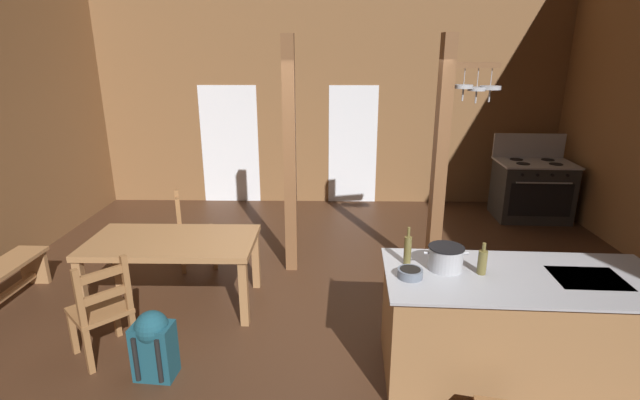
% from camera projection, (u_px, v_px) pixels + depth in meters
% --- Properties ---
extents(ground_plane, '(8.65, 9.01, 0.10)m').
position_uv_depth(ground_plane, '(331.00, 334.00, 4.51)').
color(ground_plane, '#422819').
extents(wall_back, '(8.65, 0.14, 4.42)m').
position_uv_depth(wall_back, '(331.00, 75.00, 7.81)').
color(wall_back, brown).
rests_on(wall_back, ground_plane).
extents(glazed_door_back_left, '(1.00, 0.01, 2.05)m').
position_uv_depth(glazed_door_back_left, '(230.00, 145.00, 8.13)').
color(glazed_door_back_left, white).
rests_on(glazed_door_back_left, ground_plane).
extents(glazed_panel_back_right, '(0.84, 0.01, 2.05)m').
position_uv_depth(glazed_panel_back_right, '(353.00, 145.00, 8.09)').
color(glazed_panel_back_right, white).
rests_on(glazed_panel_back_right, ground_plane).
extents(kitchen_island, '(2.20, 1.06, 0.91)m').
position_uv_depth(kitchen_island, '(518.00, 327.00, 3.73)').
color(kitchen_island, '#9E7044').
rests_on(kitchen_island, ground_plane).
extents(stove_range, '(1.17, 0.86, 1.32)m').
position_uv_depth(stove_range, '(532.00, 189.00, 7.42)').
color(stove_range, '#2A2A2A').
rests_on(stove_range, ground_plane).
extents(support_post_with_pot_rack, '(0.69, 0.26, 2.77)m').
position_uv_depth(support_post_with_pot_rack, '(444.00, 154.00, 5.11)').
color(support_post_with_pot_rack, brown).
rests_on(support_post_with_pot_rack, ground_plane).
extents(support_post_center, '(0.14, 0.14, 2.77)m').
position_uv_depth(support_post_center, '(290.00, 160.00, 5.37)').
color(support_post_center, brown).
rests_on(support_post_center, ground_plane).
extents(dining_table, '(1.70, 0.90, 0.74)m').
position_uv_depth(dining_table, '(173.00, 247.00, 4.77)').
color(dining_table, '#9E7044').
rests_on(dining_table, ground_plane).
extents(ladderback_chair_near_window, '(0.56, 0.56, 0.95)m').
position_uv_depth(ladderback_chair_near_window, '(192.00, 232.00, 5.73)').
color(ladderback_chair_near_window, olive).
rests_on(ladderback_chair_near_window, ground_plane).
extents(ladderback_chair_by_post, '(0.62, 0.62, 0.95)m').
position_uv_depth(ladderback_chair_by_post, '(102.00, 310.00, 3.97)').
color(ladderback_chair_by_post, olive).
rests_on(ladderback_chair_by_post, ground_plane).
extents(backpack, '(0.34, 0.33, 0.60)m').
position_uv_depth(backpack, '(154.00, 343.00, 3.76)').
color(backpack, '#194756').
rests_on(backpack, ground_plane).
extents(stockpot_on_counter, '(0.35, 0.28, 0.19)m').
position_uv_depth(stockpot_on_counter, '(446.00, 258.00, 3.68)').
color(stockpot_on_counter, '#A8AAB2').
rests_on(stockpot_on_counter, kitchen_island).
extents(mixing_bowl_on_counter, '(0.19, 0.19, 0.07)m').
position_uv_depth(mixing_bowl_on_counter, '(410.00, 273.00, 3.56)').
color(mixing_bowl_on_counter, slate).
rests_on(mixing_bowl_on_counter, kitchen_island).
extents(bottle_tall_on_counter, '(0.07, 0.07, 0.26)m').
position_uv_depth(bottle_tall_on_counter, '(482.00, 262.00, 3.60)').
color(bottle_tall_on_counter, brown).
rests_on(bottle_tall_on_counter, kitchen_island).
extents(bottle_short_on_counter, '(0.06, 0.06, 0.32)m').
position_uv_depth(bottle_short_on_counter, '(408.00, 250.00, 3.75)').
color(bottle_short_on_counter, brown).
rests_on(bottle_short_on_counter, kitchen_island).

